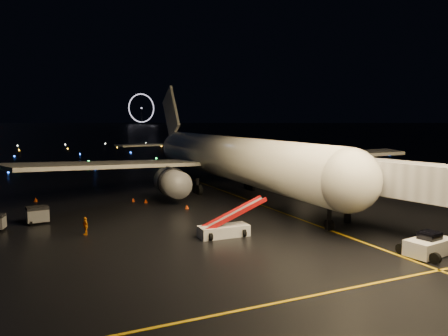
{
  "coord_description": "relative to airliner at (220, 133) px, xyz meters",
  "views": [
    {
      "loc": [
        -13.1,
        -30.03,
        10.25
      ],
      "look_at": [
        5.92,
        12.0,
        5.0
      ],
      "focal_mm": 35.0,
      "sensor_mm": 36.0,
      "label": 1
    }
  ],
  "objects": [
    {
      "name": "ground",
      "position": [
        -11.93,
        273.35,
        -8.14
      ],
      "size": [
        2000.0,
        2000.0,
        0.0
      ],
      "primitive_type": "plane",
      "color": "black",
      "rests_on": "ground"
    },
    {
      "name": "airliner",
      "position": [
        0.0,
        0.0,
        0.0
      ],
      "size": [
        57.48,
        54.61,
        16.27
      ],
      "primitive_type": null,
      "rotation": [
        0.0,
        0.0,
        -0.0
      ],
      "color": "white",
      "rests_on": "ground"
    },
    {
      "name": "baggage_cart_0",
      "position": [
        -24.4,
        -10.94,
        -7.29
      ],
      "size": [
        2.14,
        1.63,
        1.69
      ],
      "primitive_type": "cube",
      "rotation": [
        0.0,
        0.0,
        0.12
      ],
      "color": "gray",
      "rests_on": "ground"
    },
    {
      "name": "belt_loader",
      "position": [
        -9.74,
        -22.81,
        -6.58
      ],
      "size": [
        6.48,
        1.9,
        3.12
      ],
      "primitive_type": null,
      "rotation": [
        0.0,
        0.0,
        -0.02
      ],
      "color": "silver",
      "rests_on": "ground"
    },
    {
      "name": "taxiway_lights",
      "position": [
        -11.93,
        79.35,
        -7.96
      ],
      "size": [
        164.0,
        92.0,
        0.36
      ],
      "primitive_type": null,
      "color": "black",
      "rests_on": "ground"
    },
    {
      "name": "safety_cone_0",
      "position": [
        -8.73,
        -10.39,
        -7.89
      ],
      "size": [
        0.57,
        0.57,
        0.49
      ],
      "primitive_type": "cone",
      "rotation": [
        0.0,
        0.0,
        -0.4
      ],
      "color": "#E5430A",
      "rests_on": "ground"
    },
    {
      "name": "ferris_wheel",
      "position": [
        158.07,
        693.35,
        17.86
      ],
      "size": [
        49.33,
        16.8,
        52.0
      ],
      "primitive_type": null,
      "rotation": [
        0.0,
        0.0,
        0.26
      ],
      "color": "black",
      "rests_on": "ground"
    },
    {
      "name": "lane_cross",
      "position": [
        -16.93,
        -36.65,
        -8.13
      ],
      "size": [
        60.0,
        0.25,
        0.02
      ],
      "primitive_type": "cube",
      "color": "#D1A20B",
      "rests_on": "ground"
    },
    {
      "name": "crew_c",
      "position": [
        -20.66,
        -17.29,
        -7.33
      ],
      "size": [
        0.62,
        1.01,
        1.61
      ],
      "primitive_type": "imported",
      "rotation": [
        0.0,
        0.0,
        -1.31
      ],
      "color": "orange",
      "rests_on": "ground"
    },
    {
      "name": "safety_cone_2",
      "position": [
        -13.34,
        -3.51,
        -7.92
      ],
      "size": [
        0.41,
        0.41,
        0.44
      ],
      "primitive_type": "cone",
      "rotation": [
        0.0,
        0.0,
        0.06
      ],
      "color": "#E5430A",
      "rests_on": "ground"
    },
    {
      "name": "safety_cone_1",
      "position": [
        -12.12,
        -4.94,
        -7.88
      ],
      "size": [
        0.49,
        0.49,
        0.51
      ],
      "primitive_type": "cone",
      "rotation": [
        0.0,
        0.0,
        -0.11
      ],
      "color": "#E5430A",
      "rests_on": "ground"
    },
    {
      "name": "pushback_tug",
      "position": [
        2.13,
        -34.02,
        -7.23
      ],
      "size": [
        4.06,
        2.56,
        1.81
      ],
      "primitive_type": "cube",
      "rotation": [
        0.0,
        0.0,
        0.16
      ],
      "color": "silver",
      "rests_on": "ground"
    },
    {
      "name": "safety_cone_3",
      "position": [
        -24.37,
        1.44,
        -7.86
      ],
      "size": [
        0.51,
        0.51,
        0.55
      ],
      "primitive_type": "cone",
      "rotation": [
        0.0,
        0.0,
        0.05
      ],
      "color": "#E5430A",
      "rests_on": "ground"
    },
    {
      "name": "lane_centre",
      "position": [
        0.07,
        -11.65,
        -8.13
      ],
      "size": [
        0.25,
        80.0,
        0.02
      ],
      "primitive_type": "cube",
      "color": "#D1A20B",
      "rests_on": "ground"
    }
  ]
}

